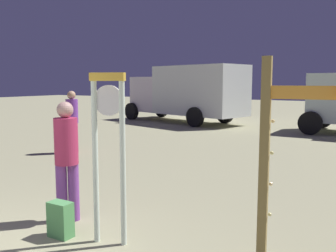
{
  "coord_description": "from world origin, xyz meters",
  "views": [
    {
      "loc": [
        3.87,
        -1.71,
        2.03
      ],
      "look_at": [
        0.4,
        4.3,
        1.2
      ],
      "focal_mm": 39.44,
      "sensor_mm": 36.0,
      "label": 1
    }
  ],
  "objects_px": {
    "standing_clock": "(109,141)",
    "box_truck_near": "(188,92)",
    "backpack": "(61,220)",
    "arrow_sign": "(296,132)",
    "person_near_clock": "(67,155)",
    "person_distant": "(72,118)"
  },
  "relations": [
    {
      "from": "standing_clock",
      "to": "box_truck_near",
      "type": "height_order",
      "value": "box_truck_near"
    },
    {
      "from": "backpack",
      "to": "arrow_sign",
      "type": "bearing_deg",
      "value": 13.2
    },
    {
      "from": "standing_clock",
      "to": "backpack",
      "type": "distance_m",
      "value": 1.28
    },
    {
      "from": "arrow_sign",
      "to": "box_truck_near",
      "type": "distance_m",
      "value": 14.67
    },
    {
      "from": "person_near_clock",
      "to": "arrow_sign",
      "type": "bearing_deg",
      "value": 3.43
    },
    {
      "from": "person_distant",
      "to": "box_truck_near",
      "type": "distance_m",
      "value": 8.86
    },
    {
      "from": "person_distant",
      "to": "box_truck_near",
      "type": "relative_size",
      "value": 0.25
    },
    {
      "from": "backpack",
      "to": "box_truck_near",
      "type": "height_order",
      "value": "box_truck_near"
    },
    {
      "from": "standing_clock",
      "to": "person_distant",
      "type": "height_order",
      "value": "standing_clock"
    },
    {
      "from": "person_distant",
      "to": "box_truck_near",
      "type": "xyz_separation_m",
      "value": [
        -0.78,
        8.81,
        0.55
      ]
    },
    {
      "from": "arrow_sign",
      "to": "backpack",
      "type": "bearing_deg",
      "value": -166.8
    },
    {
      "from": "standing_clock",
      "to": "person_distant",
      "type": "distance_m",
      "value": 6.34
    },
    {
      "from": "backpack",
      "to": "person_distant",
      "type": "distance_m",
      "value": 6.02
    },
    {
      "from": "standing_clock",
      "to": "arrow_sign",
      "type": "height_order",
      "value": "arrow_sign"
    },
    {
      "from": "person_near_clock",
      "to": "box_truck_near",
      "type": "distance_m",
      "value": 13.5
    },
    {
      "from": "standing_clock",
      "to": "backpack",
      "type": "bearing_deg",
      "value": -165.05
    },
    {
      "from": "standing_clock",
      "to": "backpack",
      "type": "xyz_separation_m",
      "value": [
        -0.68,
        -0.18,
        -1.07
      ]
    },
    {
      "from": "arrow_sign",
      "to": "box_truck_near",
      "type": "height_order",
      "value": "box_truck_near"
    },
    {
      "from": "arrow_sign",
      "to": "person_distant",
      "type": "distance_m",
      "value": 7.82
    },
    {
      "from": "person_distant",
      "to": "arrow_sign",
      "type": "bearing_deg",
      "value": -28.44
    },
    {
      "from": "box_truck_near",
      "to": "person_near_clock",
      "type": "bearing_deg",
      "value": -70.47
    },
    {
      "from": "backpack",
      "to": "box_truck_near",
      "type": "relative_size",
      "value": 0.07
    }
  ]
}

